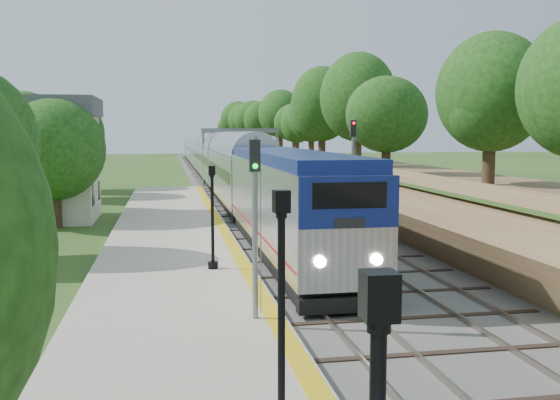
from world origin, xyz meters
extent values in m
plane|color=#2D4C19|center=(0.00, 0.00, 0.00)|extent=(320.00, 320.00, 0.00)
cube|color=#4C4944|center=(2.00, 60.00, 0.06)|extent=(9.50, 170.00, 0.12)
cube|color=gray|center=(-0.72, 60.00, 0.20)|extent=(0.08, 170.00, 0.16)
cube|color=gray|center=(0.72, 60.00, 0.20)|extent=(0.08, 170.00, 0.16)
cube|color=gray|center=(3.28, 60.00, 0.20)|extent=(0.08, 170.00, 0.16)
cube|color=gray|center=(4.72, 60.00, 0.20)|extent=(0.08, 170.00, 0.16)
cube|color=#ACA48B|center=(-5.20, 16.00, 0.19)|extent=(6.40, 68.00, 0.38)
cube|color=gold|center=(-2.35, 16.00, 0.39)|extent=(0.55, 68.00, 0.01)
cube|color=brown|center=(11.50, 60.00, 1.50)|extent=(9.00, 170.00, 3.00)
cube|color=brown|center=(7.60, 60.00, 1.30)|extent=(4.47, 170.00, 4.54)
cylinder|color=#332316|center=(10.00, 10.00, 4.31)|extent=(0.60, 0.60, 2.62)
cylinder|color=#332316|center=(10.00, 60.00, 4.31)|extent=(0.60, 0.60, 2.62)
sphere|color=#18370F|center=(10.00, 60.00, 7.88)|extent=(5.70, 5.70, 5.70)
cylinder|color=#332316|center=(10.00, 110.00, 4.31)|extent=(0.60, 0.60, 2.62)
sphere|color=#18370F|center=(10.00, 110.00, 7.88)|extent=(5.70, 5.70, 5.70)
cube|color=beige|center=(-14.00, 30.00, 3.40)|extent=(8.00, 6.00, 6.80)
cube|color=#4E5055|center=(-14.00, 30.00, 7.40)|extent=(8.60, 6.60, 1.20)
cube|color=black|center=(-9.99, 28.20, 1.80)|extent=(0.05, 1.10, 1.30)
cube|color=black|center=(-9.99, 31.80, 1.80)|extent=(0.05, 1.10, 1.30)
cube|color=black|center=(-9.99, 28.20, 4.60)|extent=(0.05, 1.10, 1.30)
cube|color=black|center=(-9.99, 31.80, 4.60)|extent=(0.05, 1.10, 1.30)
cylinder|color=slate|center=(-1.50, 55.00, 3.10)|extent=(0.24, 0.24, 6.20)
cylinder|color=slate|center=(6.50, 55.00, 3.10)|extent=(0.24, 0.24, 6.20)
cube|color=slate|center=(2.50, 55.00, 5.95)|extent=(8.40, 0.25, 0.50)
cube|color=black|center=(0.00, 54.85, 5.20)|extent=(0.30, 0.20, 0.90)
cube|color=black|center=(4.00, 54.85, 5.20)|extent=(0.30, 0.20, 0.90)
cylinder|color=#332316|center=(-12.00, 26.00, 1.22)|extent=(0.60, 0.60, 2.45)
sphere|color=#18370F|center=(-12.00, 26.00, 4.55)|extent=(5.32, 5.32, 5.32)
cylinder|color=#332316|center=(-12.00, 42.00, 1.22)|extent=(0.60, 0.60, 2.45)
sphere|color=#18370F|center=(-12.00, 42.00, 4.55)|extent=(5.32, 5.32, 5.32)
cube|color=black|center=(0.00, 14.81, 0.59)|extent=(2.88, 18.02, 0.63)
cube|color=#B7BAC1|center=(0.00, 14.81, 2.68)|extent=(3.13, 18.78, 3.55)
cube|color=navy|center=(0.00, 14.81, 4.68)|extent=(3.00, 18.02, 0.46)
cube|color=navy|center=(0.00, 5.39, 3.67)|extent=(3.10, 0.10, 1.56)
cube|color=black|center=(0.00, 5.35, 3.88)|extent=(2.29, 0.06, 0.78)
cube|color=maroon|center=(0.00, 14.81, 1.48)|extent=(3.15, 18.40, 0.10)
cube|color=#B7BAC1|center=(0.00, 35.23, 2.31)|extent=(3.13, 20.86, 4.07)
cube|color=#B7BAC1|center=(0.00, 56.69, 2.31)|extent=(3.13, 20.86, 4.07)
cube|color=#B7BAC1|center=(0.00, 78.15, 2.31)|extent=(3.13, 20.86, 4.07)
cube|color=#B7BAC1|center=(0.00, 99.61, 2.31)|extent=(3.13, 20.86, 4.07)
cube|color=#B7BAC1|center=(0.00, 121.07, 2.31)|extent=(3.13, 20.86, 4.07)
cube|color=black|center=(-3.72, -7.90, 4.48)|extent=(0.28, 0.28, 0.39)
cube|color=silver|center=(-3.72, -7.90, 4.48)|extent=(0.20, 0.20, 0.29)
cylinder|color=black|center=(-3.39, -1.85, 2.44)|extent=(0.14, 0.14, 3.83)
cube|color=black|center=(-3.39, -1.85, 4.55)|extent=(0.29, 0.29, 0.39)
cube|color=silver|center=(-3.39, -1.85, 4.55)|extent=(0.21, 0.21, 0.29)
cylinder|color=black|center=(-3.63, 11.90, 0.52)|extent=(0.40, 0.40, 0.27)
cylinder|color=black|center=(-3.63, 11.90, 2.30)|extent=(0.13, 0.13, 3.57)
cube|color=black|center=(-3.63, 11.90, 4.27)|extent=(0.26, 0.26, 0.37)
cube|color=silver|center=(-3.63, 11.90, 4.27)|extent=(0.18, 0.18, 0.27)
cylinder|color=slate|center=(-2.90, 5.02, 3.01)|extent=(0.16, 0.16, 5.26)
cube|color=black|center=(-2.90, 5.02, 5.09)|extent=(0.31, 0.20, 0.91)
cylinder|color=#0CE526|center=(-2.90, 4.90, 5.09)|extent=(0.15, 0.05, 0.15)
cylinder|color=slate|center=(6.20, 25.48, 3.37)|extent=(0.19, 0.19, 6.50)
cube|color=black|center=(6.20, 25.48, 5.99)|extent=(0.36, 0.23, 1.05)
cylinder|color=#FF0C0C|center=(6.20, 25.34, 5.99)|extent=(0.17, 0.06, 0.17)
camera|label=1|loc=(-5.33, -12.43, 5.74)|focal=40.00mm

